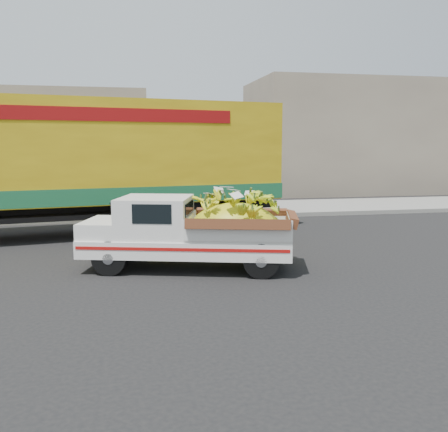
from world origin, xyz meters
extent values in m
plane|color=black|center=(0.00, 0.00, 0.00)|extent=(100.00, 100.00, 0.00)
cube|color=gray|center=(0.00, 7.31, 0.07)|extent=(60.00, 0.25, 0.15)
cube|color=gray|center=(0.00, 9.41, 0.07)|extent=(60.00, 4.00, 0.14)
cube|color=gray|center=(14.00, 16.31, 3.00)|extent=(14.00, 6.00, 6.00)
cylinder|color=black|center=(-0.44, 0.12, 0.34)|extent=(0.72, 0.38, 0.69)
cylinder|color=black|center=(-0.07, 1.39, 0.34)|extent=(0.72, 0.38, 0.69)
cylinder|color=black|center=(2.43, -0.72, 0.34)|extent=(0.72, 0.38, 0.69)
cylinder|color=black|center=(2.80, 0.55, 0.34)|extent=(0.72, 0.38, 0.69)
cube|color=white|center=(1.14, 0.35, 0.50)|extent=(4.52, 2.67, 0.35)
cube|color=#A50F0C|center=(0.92, -0.40, 0.56)|extent=(4.01, 1.17, 0.06)
cube|color=silver|center=(-0.87, 0.93, 0.41)|extent=(0.51, 1.47, 0.13)
cube|color=white|center=(-0.54, 0.84, 0.84)|extent=(1.14, 1.61, 0.33)
cube|color=white|center=(0.51, 0.53, 1.09)|extent=(1.76, 1.81, 0.82)
cube|color=black|center=(0.38, -0.21, 1.24)|extent=(0.74, 0.23, 0.38)
cube|color=white|center=(2.18, 0.05, 0.91)|extent=(2.43, 2.06, 0.46)
ellipsoid|color=yellow|center=(2.09, 0.07, 0.82)|extent=(2.15, 1.71, 1.16)
cylinder|color=black|center=(3.36, 4.65, 0.55)|extent=(1.14, 0.50, 1.10)
cylinder|color=black|center=(3.03, 6.62, 0.55)|extent=(1.14, 0.50, 1.10)
cylinder|color=black|center=(2.18, 4.45, 0.55)|extent=(1.14, 0.50, 1.10)
cylinder|color=black|center=(1.85, 6.43, 0.55)|extent=(1.14, 0.50, 1.10)
cube|color=black|center=(-1.44, 4.86, 0.78)|extent=(12.00, 2.97, 0.36)
cube|color=gold|center=(-1.44, 4.86, 2.38)|extent=(12.01, 4.41, 2.84)
cube|color=#1B6037|center=(-1.44, 4.86, 1.21)|extent=(12.07, 4.44, 0.45)
cube|color=maroon|center=(-1.23, 3.62, 3.35)|extent=(8.29, 1.41, 0.35)
camera|label=1|loc=(-0.18, -9.76, 2.54)|focal=40.00mm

